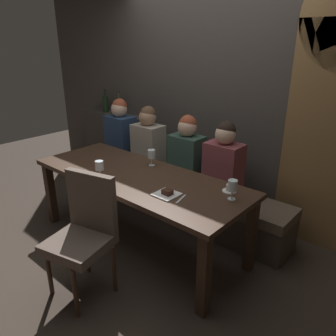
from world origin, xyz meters
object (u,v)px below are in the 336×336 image
banquette_bench (183,198)px  wine_bottle_pale_label (119,106)px  diner_bearded (148,141)px  diner_redhead (120,133)px  wine_bottle_dark_red (106,104)px  diner_near_end (224,161)px  fork_on_table (181,199)px  dessert_plate (167,194)px  dining_table (138,183)px  wine_glass_far_left (152,154)px  wine_glass_near_right (233,186)px  chair_near_side (84,228)px  espresso_cup (229,189)px  wine_glass_far_right (99,166)px  diner_far_end (187,152)px

banquette_bench → wine_bottle_pale_label: (-1.42, 0.33, 0.84)m
diner_bearded → banquette_bench: bearing=2.2°
diner_redhead → diner_bearded: size_ratio=1.04×
diner_bearded → wine_bottle_dark_red: bearing=163.9°
diner_near_end → fork_on_table: bearing=-81.2°
dessert_plate → dining_table: bearing=163.7°
fork_on_table → wine_glass_far_left: bearing=137.0°
wine_glass_near_right → wine_bottle_pale_label: bearing=159.3°
banquette_bench → diner_bearded: 0.79m
banquette_bench → chair_near_side: chair_near_side is taller
fork_on_table → dessert_plate: bearing=172.5°
dessert_plate → fork_on_table: bearing=6.0°
diner_bearded → wine_bottle_pale_label: bearing=158.8°
dining_table → wine_glass_far_left: 0.34m
banquette_bench → espresso_cup: 1.10m
wine_glass_far_left → espresso_cup: wine_glass_far_left is taller
diner_bearded → fork_on_table: (1.16, -0.81, -0.07)m
dining_table → wine_bottle_dark_red: size_ratio=6.75×
diner_redhead → wine_bottle_pale_label: size_ratio=2.48×
diner_near_end → wine_bottle_dark_red: wine_bottle_dark_red is taller
dining_table → wine_glass_near_right: wine_glass_near_right is taller
diner_redhead → wine_glass_far_right: 1.24m
chair_near_side → wine_glass_near_right: 1.20m
diner_near_end → wine_glass_far_left: size_ratio=4.61×
banquette_bench → wine_glass_far_right: bearing=-101.7°
dining_table → diner_near_end: 0.87m
banquette_bench → diner_bearded: (-0.52, -0.02, 0.59)m
wine_glass_near_right → diner_redhead: bearing=164.6°
wine_bottle_dark_red → wine_bottle_pale_label: (0.29, 0.01, 0.00)m
wine_glass_far_left → fork_on_table: (0.70, -0.40, -0.11)m
dessert_plate → fork_on_table: (0.14, 0.01, -0.01)m
diner_bearded → wine_bottle_pale_label: 0.99m
chair_near_side → wine_glass_far_right: size_ratio=5.98×
wine_glass_far_right → wine_glass_far_left: size_ratio=1.00×
diner_redhead → dessert_plate: (1.50, -0.82, -0.08)m
wine_glass_far_right → fork_on_table: size_ratio=0.96×
diner_bearded → diner_far_end: (0.57, 0.01, -0.01)m
diner_near_end → wine_bottle_pale_label: size_ratio=2.32×
espresso_cup → dessert_plate: 0.53m
diner_bearded → diner_far_end: size_ratio=1.03×
diner_far_end → wine_glass_far_right: bearing=-104.6°
wine_glass_near_right → espresso_cup: bearing=128.3°
diner_near_end → dining_table: bearing=-125.9°
wine_glass_near_right → fork_on_table: bearing=-138.1°
wine_glass_far_left → espresso_cup: (0.91, -0.02, -0.09)m
wine_glass_far_right → wine_glass_far_left: (0.13, 0.54, 0.00)m
chair_near_side → banquette_bench: bearing=96.1°
chair_near_side → wine_glass_near_right: (0.78, 0.86, 0.30)m
wine_glass_far_left → wine_glass_near_right: size_ratio=1.00×
chair_near_side → wine_glass_far_right: 0.64m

